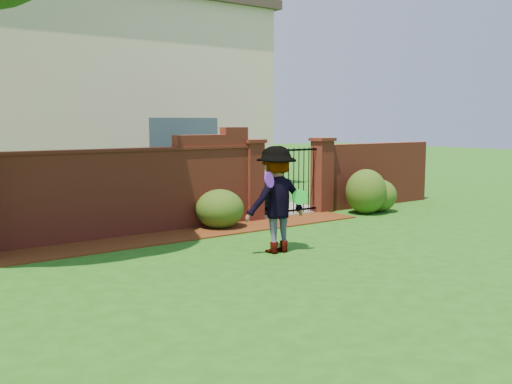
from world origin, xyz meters
TOP-DOWN VIEW (x-y plane):
  - ground at (0.00, 0.00)m, footprint 80.00×80.00m
  - mulch_bed at (-0.95, 3.34)m, footprint 11.10×1.08m
  - brick_wall at (-2.01, 4.00)m, footprint 8.70×0.31m
  - brick_wall_return at (6.60, 4.00)m, footprint 4.00×0.25m
  - pillar_left at (2.40, 4.00)m, footprint 0.50×0.50m
  - pillar_right at (4.60, 4.00)m, footprint 0.50×0.50m
  - iron_gate at (3.50, 4.00)m, footprint 1.78×0.03m
  - driveway at (3.50, 8.00)m, footprint 3.20×8.00m
  - house at (1.00, 12.00)m, footprint 12.40×6.40m
  - car at (3.03, 6.45)m, footprint 2.71×5.09m
  - shrub_left at (1.24, 3.58)m, footprint 1.04×1.04m
  - shrub_middle at (5.27, 3.11)m, footprint 1.01×1.01m
  - shrub_right at (5.77, 3.16)m, footprint 0.94×0.94m
  - man at (0.77, 1.04)m, footprint 1.24×0.76m
  - frisbee_purple at (0.44, 0.85)m, footprint 0.28×0.18m
  - frisbee_green at (1.09, 0.83)m, footprint 0.28×0.14m

SIDE VIEW (x-z plane):
  - ground at x=0.00m, z-range -0.01..0.00m
  - driveway at x=3.50m, z-range 0.00..0.01m
  - mulch_bed at x=-0.95m, z-range 0.00..0.03m
  - shrub_right at x=5.77m, z-range 0.00..0.83m
  - shrub_left at x=1.24m, z-range 0.00..0.85m
  - shrub_middle at x=5.27m, z-range 0.00..1.11m
  - car at x=3.03m, z-range 0.00..1.65m
  - brick_wall_return at x=6.60m, z-range 0.00..1.70m
  - iron_gate at x=3.50m, z-range 0.05..1.65m
  - brick_wall at x=-2.01m, z-range -0.15..2.01m
  - man at x=0.77m, z-range 0.00..1.87m
  - pillar_left at x=2.40m, z-range 0.02..1.90m
  - pillar_right at x=4.60m, z-range 0.02..1.90m
  - frisbee_green at x=1.09m, z-range 0.84..1.12m
  - frisbee_purple at x=0.44m, z-range 1.18..1.46m
  - house at x=1.00m, z-range 0.01..6.31m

